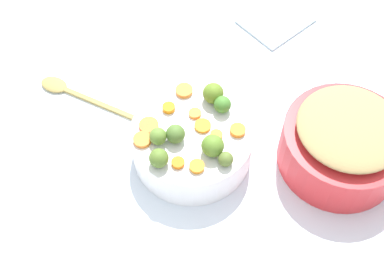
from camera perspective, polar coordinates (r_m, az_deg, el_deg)
name	(u,v)px	position (r m, az deg, el deg)	size (l,w,h in m)	color
tabletop	(176,138)	(1.12, -1.82, -1.13)	(2.40, 2.40, 0.02)	white
serving_bowl_carrots	(192,143)	(1.05, 0.00, -1.62)	(0.24, 0.24, 0.08)	white
metal_pot	(342,147)	(1.08, 16.12, -2.01)	(0.24, 0.24, 0.10)	red
stuffing_mound	(350,127)	(1.02, 17.00, 0.06)	(0.20, 0.20, 0.04)	tan
carrot_slice_0	(216,136)	(1.00, 2.69, -0.86)	(0.02, 0.02, 0.01)	orange
carrot_slice_1	(202,127)	(1.01, 1.05, 0.07)	(0.03, 0.03, 0.01)	orange
carrot_slice_2	(149,125)	(1.02, -4.78, 0.29)	(0.04, 0.04, 0.01)	orange
carrot_slice_3	(178,163)	(0.97, -1.55, -3.85)	(0.02, 0.02, 0.01)	orange
carrot_slice_4	(169,108)	(1.04, -2.59, 2.21)	(0.03, 0.03, 0.01)	orange
carrot_slice_5	(197,167)	(0.97, 0.54, -4.25)	(0.03, 0.03, 0.01)	orange
carrot_slice_6	(238,130)	(1.01, 5.04, -0.26)	(0.03, 0.03, 0.01)	orange
carrot_slice_7	(184,91)	(1.07, -0.87, 4.13)	(0.04, 0.04, 0.01)	orange
carrot_slice_8	(142,140)	(1.00, -5.48, -1.30)	(0.04, 0.04, 0.01)	orange
carrot_slice_9	(195,114)	(1.03, 0.32, 1.60)	(0.02, 0.02, 0.01)	orange
brussels_sprout_0	(213,93)	(1.04, 2.34, 3.84)	(0.04, 0.04, 0.04)	olive
brussels_sprout_1	(158,136)	(0.99, -3.76, -0.91)	(0.03, 0.03, 0.03)	olive
brussels_sprout_2	(213,146)	(0.97, 2.28, -1.95)	(0.04, 0.04, 0.04)	#5A822A
brussels_sprout_3	(222,105)	(1.03, 3.36, 2.59)	(0.04, 0.04, 0.04)	#46802E
brussels_sprout_4	(226,159)	(0.96, 3.72, -3.43)	(0.03, 0.03, 0.03)	#5B7130
brussels_sprout_5	(159,158)	(0.96, -3.67, -3.32)	(0.04, 0.04, 0.04)	#57762B
brussels_sprout_6	(176,134)	(0.99, -1.82, -0.66)	(0.04, 0.04, 0.04)	#4F7230
wooden_spoon	(69,91)	(1.21, -13.33, 3.98)	(0.05, 0.25, 0.01)	#A78E4B
dish_towel	(276,21)	(1.34, 9.18, 11.51)	(0.16, 0.13, 0.01)	#A2B3BC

